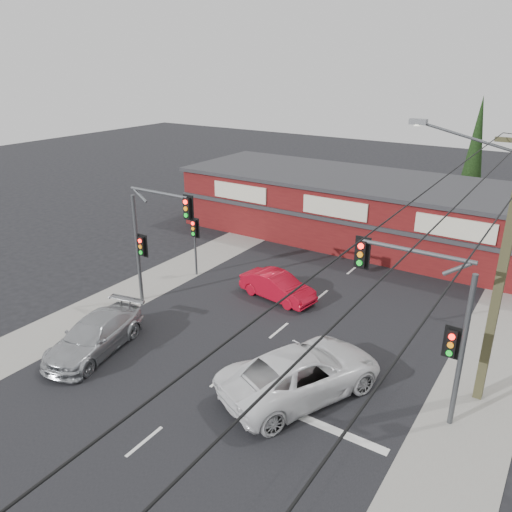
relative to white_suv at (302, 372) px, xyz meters
The scene contains 16 objects.
ground 3.12m from the white_suv, behind, with size 120.00×120.00×0.00m, color black.
road_strip 6.12m from the white_suv, 119.53° to the left, with size 14.00×70.00×0.01m, color black.
verge_left 12.67m from the white_suv, 155.34° to the left, with size 3.00×70.00×0.02m, color gray.
verge_right 7.68m from the white_suv, 43.74° to the left, with size 3.00×70.00×0.02m, color gray.
stop_line 1.58m from the white_suv, 67.33° to the right, with size 6.50×0.35×0.01m, color silver.
white_suv is the anchor object (origin of this frame).
silver_suv 8.88m from the white_suv, 165.14° to the right, with size 2.05×5.05×1.46m, color #AAADB0.
red_sedan 7.82m from the white_suv, 127.50° to the left, with size 1.43×4.11×1.35m, color #B70B1E.
lane_dashes 3.22m from the white_suv, 164.56° to the right, with size 0.12×35.40×0.01m.
shop_building 17.76m from the white_suv, 102.99° to the left, with size 27.30×8.40×4.22m.
conifer_near 24.71m from the white_suv, 88.79° to the left, with size 1.80×1.80×9.25m.
traffic_mast_left 10.16m from the white_suv, 166.40° to the left, with size 3.77×0.27×5.97m.
traffic_mast_right 5.11m from the white_suv, 18.25° to the left, with size 3.96×0.27×5.97m.
pedestal_signal 12.07m from the white_suv, 148.35° to the left, with size 0.55×0.27×3.38m.
utility_pole 7.75m from the white_suv, 31.24° to the left, with size 4.38×0.59×10.00m.
power_lines 10.08m from the white_suv, 21.80° to the right, with size 2.01×29.00×1.22m.
Camera 1 is at (10.00, -14.00, 11.47)m, focal length 35.00 mm.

